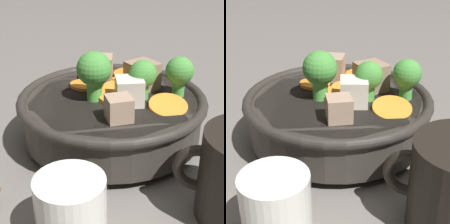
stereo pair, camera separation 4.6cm
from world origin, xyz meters
The scene contains 3 objects.
ground_plane centered at (0.00, 0.00, 0.00)m, with size 3.00×3.00×0.00m, color slate.
stirfry_bowl centered at (0.00, 0.00, 0.04)m, with size 0.23×0.23×0.12m.
tea_cup centered at (0.00, 0.17, 0.03)m, with size 0.06×0.06×0.06m.
Camera 2 is at (-0.13, 0.39, 0.25)m, focal length 60.00 mm.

